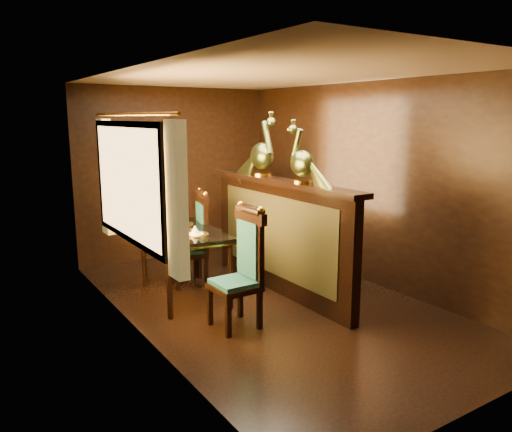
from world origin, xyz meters
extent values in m
plane|color=black|center=(0.00, 0.00, 0.00)|extent=(5.00, 5.00, 0.00)
cube|color=black|center=(0.00, 2.50, 1.25)|extent=(3.00, 0.04, 2.50)
cube|color=black|center=(0.00, -2.50, 1.25)|extent=(3.00, 0.04, 2.50)
cube|color=black|center=(-1.50, 0.00, 1.25)|extent=(0.04, 5.00, 2.50)
cube|color=black|center=(1.50, 0.00, 1.25)|extent=(0.04, 5.00, 2.50)
cube|color=beige|center=(0.00, 0.00, 2.50)|extent=(3.00, 5.00, 0.04)
cube|color=#FFC672|center=(-1.50, 0.30, 1.45)|extent=(0.01, 1.70, 1.05)
cube|color=gold|center=(-1.40, -0.67, 1.40)|extent=(0.10, 0.22, 1.30)
cube|color=gold|center=(-1.40, 1.27, 1.40)|extent=(0.10, 0.22, 1.30)
cylinder|color=gold|center=(-1.42, 0.30, 2.10)|extent=(0.03, 2.20, 0.03)
cube|color=black|center=(0.33, 0.30, 0.65)|extent=(0.12, 2.60, 1.30)
cube|color=#393D1B|center=(0.26, 0.30, 0.70)|extent=(0.02, 2.20, 0.95)
cube|color=black|center=(0.33, 0.30, 1.33)|extent=(0.26, 2.70, 0.06)
cube|color=black|center=(-0.70, 0.78, 0.77)|extent=(0.97, 1.42, 0.04)
cube|color=gold|center=(-0.70, 0.78, 0.74)|extent=(0.99, 1.45, 0.02)
cylinder|color=black|center=(-1.12, 0.23, 0.37)|extent=(0.06, 0.06, 0.73)
cylinder|color=black|center=(-0.45, 0.13, 0.37)|extent=(0.06, 0.06, 0.73)
cylinder|color=black|center=(-0.95, 1.42, 0.37)|extent=(0.06, 0.06, 0.73)
cylinder|color=black|center=(-0.28, 1.33, 0.37)|extent=(0.06, 0.06, 0.73)
cylinder|color=#B58722|center=(-0.69, 0.48, 0.80)|extent=(0.30, 0.30, 0.01)
cone|color=white|center=(-0.69, 0.48, 0.85)|extent=(0.11, 0.11, 0.10)
cylinder|color=#B58722|center=(-0.60, 1.05, 0.80)|extent=(0.30, 0.30, 0.01)
cone|color=white|center=(-0.60, 1.05, 0.85)|extent=(0.11, 0.11, 0.10)
cylinder|color=silver|center=(-1.00, 0.79, 0.82)|extent=(0.03, 0.03, 0.06)
cylinder|color=silver|center=(-1.02, 0.84, 0.82)|extent=(0.03, 0.03, 0.06)
cube|color=black|center=(-0.66, -0.31, 0.42)|extent=(0.44, 0.44, 0.06)
cube|color=#155C5F|center=(-0.66, -0.31, 0.46)|extent=(0.40, 0.40, 0.05)
cube|color=#155C5F|center=(-0.47, -0.31, 0.78)|extent=(0.04, 0.34, 0.56)
cube|color=black|center=(-0.83, -0.49, 0.19)|extent=(0.05, 0.05, 0.39)
cube|color=black|center=(-0.47, -0.49, 0.19)|extent=(0.05, 0.05, 0.39)
cube|color=black|center=(-0.84, -0.13, 0.19)|extent=(0.05, 0.05, 0.39)
cube|color=black|center=(-0.48, -0.13, 0.19)|extent=(0.05, 0.05, 0.39)
sphere|color=gold|center=(-0.46, -0.49, 1.20)|extent=(0.07, 0.07, 0.07)
sphere|color=gold|center=(-0.47, -0.13, 1.20)|extent=(0.07, 0.07, 0.07)
cube|color=black|center=(-0.48, 1.12, 0.40)|extent=(0.51, 0.51, 0.06)
cube|color=#155C5F|center=(-0.48, 1.12, 0.45)|extent=(0.46, 0.46, 0.05)
cube|color=#155C5F|center=(-0.30, 1.07, 0.76)|extent=(0.11, 0.33, 0.54)
cube|color=black|center=(-0.69, 0.99, 0.19)|extent=(0.05, 0.05, 0.38)
cube|color=black|center=(-0.35, 0.91, 0.19)|extent=(0.05, 0.05, 0.38)
cube|color=black|center=(-0.60, 1.33, 0.19)|extent=(0.05, 0.05, 0.38)
cube|color=black|center=(-0.27, 1.25, 0.19)|extent=(0.05, 0.05, 0.38)
sphere|color=gold|center=(-0.34, 0.90, 1.17)|extent=(0.06, 0.06, 0.06)
sphere|color=gold|center=(-0.26, 1.24, 1.17)|extent=(0.06, 0.06, 0.06)
camera|label=1|loc=(-3.03, -4.37, 2.07)|focal=35.00mm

